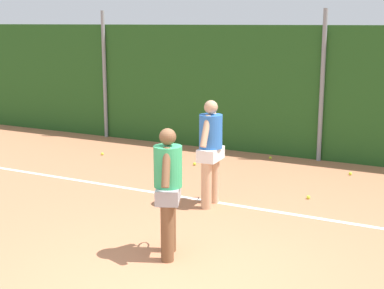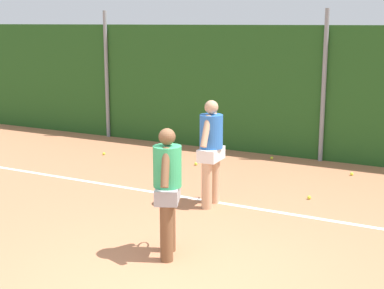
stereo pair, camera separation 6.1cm
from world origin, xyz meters
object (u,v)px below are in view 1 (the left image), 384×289
Objects in this scene: player_foreground_near at (168,186)px; tennis_ball_1 at (350,174)px; tennis_ball_2 at (270,158)px; tennis_ball_9 at (177,148)px; player_midcourt at (211,147)px; tennis_ball_8 at (308,197)px; tennis_ball_6 at (215,172)px; tennis_ball_11 at (102,154)px; tennis_ball_12 at (195,164)px.

player_foreground_near reaches higher than tennis_ball_1.
tennis_ball_2 is 2.37m from tennis_ball_9.
tennis_ball_8 is (1.40, 1.10, -0.98)m from player_midcourt.
tennis_ball_6 and tennis_ball_8 have the same top height.
player_foreground_near is 3.54m from tennis_ball_8.
tennis_ball_6 is 1.00× the size of tennis_ball_11.
tennis_ball_11 is (-1.27, -1.33, 0.00)m from tennis_ball_9.
tennis_ball_8 is (2.18, -0.78, 0.00)m from tennis_ball_6.
player_foreground_near reaches higher than tennis_ball_11.
tennis_ball_9 is at bearing -177.35° from tennis_ball_2.
tennis_ball_1 and tennis_ball_8 have the same top height.
tennis_ball_1 is 1.00× the size of tennis_ball_6.
player_midcourt is 27.32× the size of tennis_ball_1.
player_foreground_near is 4.33m from tennis_ball_6.
tennis_ball_2 is at bearing 71.46° from tennis_ball_6.
tennis_ball_2 is (-1.91, 0.55, 0.00)m from tennis_ball_1.
player_midcourt is 2.03m from tennis_ball_8.
tennis_ball_9 and tennis_ball_11 have the same top height.
tennis_ball_11 is (-3.84, 2.16, -0.98)m from player_midcourt.
tennis_ball_6 and tennis_ball_9 have the same top height.
tennis_ball_1 is at bearing 9.09° from tennis_ball_11.
tennis_ball_9 is at bearing 4.06° from player_foreground_near.
tennis_ball_8 is at bearing -31.10° from tennis_ball_9.
player_midcourt is 4.44m from tennis_ball_9.
tennis_ball_6 is at bearing -5.18° from tennis_ball_11.
tennis_ball_2 is 1.00× the size of tennis_ball_6.
tennis_ball_11 is (-4.26, 4.33, -0.94)m from player_foreground_near.
tennis_ball_9 is 1.84m from tennis_ball_11.
tennis_ball_12 is (1.09, -1.19, 0.00)m from tennis_ball_9.
tennis_ball_6 is at bearing -154.94° from tennis_ball_1.
tennis_ball_9 is at bearing 148.90° from tennis_ball_8.
tennis_ball_6 and tennis_ball_12 have the same top height.
tennis_ball_2 is (-0.20, 3.60, -0.98)m from player_midcourt.
tennis_ball_1 is (1.29, 5.22, -0.94)m from player_foreground_near.
tennis_ball_12 is at bearing 29.40° from player_midcourt.
player_foreground_near is 26.26× the size of tennis_ball_1.
tennis_ball_8 and tennis_ball_11 have the same top height.
tennis_ball_9 is 1.62m from tennis_ball_12.
tennis_ball_8 is (1.60, -2.50, 0.00)m from tennis_ball_2.
player_midcourt is 27.32× the size of tennis_ball_6.
player_foreground_near is 5.88m from tennis_ball_2.
tennis_ball_2 and tennis_ball_6 have the same top height.
tennis_ball_1 is at bearing 25.06° from tennis_ball_6.
tennis_ball_1 is 4.31m from tennis_ball_9.
player_foreground_near is 2.21m from player_midcourt.
player_midcourt reaches higher than tennis_ball_6.
tennis_ball_11 is at bearing -176.53° from tennis_ball_12.
tennis_ball_12 is (-3.19, -0.74, 0.00)m from tennis_ball_1.
tennis_ball_2 and tennis_ball_11 have the same top height.
tennis_ball_2 and tennis_ball_8 have the same top height.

